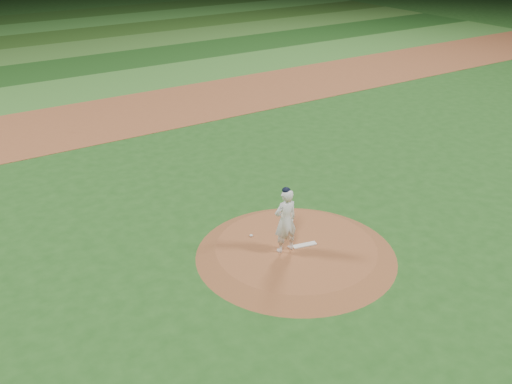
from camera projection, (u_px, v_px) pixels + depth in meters
ground at (296, 255)px, 15.67m from camera, size 120.00×120.00×0.00m
infield_dirt_band at (114, 117)px, 26.19m from camera, size 70.00×6.00×0.02m
outfield_stripe_0 at (77, 89)px, 30.32m from camera, size 70.00×5.00×0.02m
outfield_stripe_1 at (51, 70)px, 34.08m from camera, size 70.00×5.00×0.02m
outfield_stripe_2 at (30, 54)px, 37.84m from camera, size 70.00×5.00×0.02m
outfield_stripe_3 at (13, 41)px, 41.60m from camera, size 70.00×5.00×0.02m
pitchers_mound at (296, 251)px, 15.61m from camera, size 5.50×5.50×0.25m
pitching_rubber at (305, 245)px, 15.62m from camera, size 0.69×0.31×0.03m
rosin_bag at (251, 235)px, 16.05m from camera, size 0.10×0.10×0.06m
pitcher_on_mound at (285, 220)px, 14.99m from camera, size 0.68×0.46×1.89m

